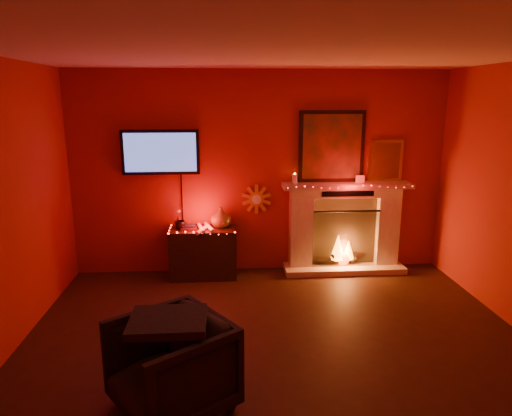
{
  "coord_description": "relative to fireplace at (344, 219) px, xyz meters",
  "views": [
    {
      "loc": [
        -0.5,
        -3.53,
        2.33
      ],
      "look_at": [
        -0.11,
        1.7,
        1.07
      ],
      "focal_mm": 32.0,
      "sensor_mm": 36.0,
      "label": 1
    }
  ],
  "objects": [
    {
      "name": "tv",
      "position": [
        -2.44,
        0.06,
        0.92
      ],
      "size": [
        1.0,
        0.07,
        1.24
      ],
      "color": "black",
      "rests_on": "room"
    },
    {
      "name": "sunburst_clock",
      "position": [
        -1.19,
        0.09,
        0.28
      ],
      "size": [
        0.4,
        0.03,
        0.4
      ],
      "color": "gold",
      "rests_on": "room"
    },
    {
      "name": "console_table",
      "position": [
        -1.91,
        -0.13,
        -0.35
      ],
      "size": [
        0.87,
        0.53,
        0.94
      ],
      "color": "black",
      "rests_on": "floor"
    },
    {
      "name": "room",
      "position": [
        -1.14,
        -2.39,
        0.63
      ],
      "size": [
        5.0,
        5.0,
        5.0
      ],
      "color": "black",
      "rests_on": "ground"
    },
    {
      "name": "armchair",
      "position": [
        -2.05,
        -2.82,
        -0.36
      ],
      "size": [
        1.1,
        1.1,
        0.73
      ],
      "primitive_type": "imported",
      "rotation": [
        0.0,
        0.0,
        -0.97
      ],
      "color": "black",
      "rests_on": "floor"
    },
    {
      "name": "fireplace",
      "position": [
        0.0,
        0.0,
        0.0
      ],
      "size": [
        1.72,
        0.4,
        2.18
      ],
      "color": "beige",
      "rests_on": "floor"
    }
  ]
}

